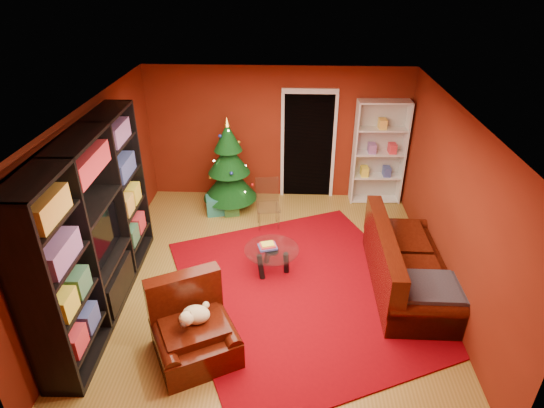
{
  "coord_description": "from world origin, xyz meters",
  "views": [
    {
      "loc": [
        0.26,
        -5.57,
        4.34
      ],
      "look_at": [
        0.0,
        0.4,
        1.05
      ],
      "focal_mm": 30.0,
      "sensor_mm": 36.0,
      "label": 1
    }
  ],
  "objects_px": {
    "white_bookshelf": "(379,153)",
    "rug": "(303,290)",
    "dog": "(196,315)",
    "sofa": "(410,260)",
    "gift_box_green": "(231,207)",
    "gift_box_red": "(240,192)",
    "acrylic_chair": "(268,207)",
    "armchair": "(194,331)",
    "christmas_tree": "(229,165)",
    "gift_box_teal": "(215,205)",
    "media_unit": "(93,228)",
    "coffee_table": "(272,260)"
  },
  "relations": [
    {
      "from": "armchair",
      "to": "sofa",
      "type": "bearing_deg",
      "value": -0.28
    },
    {
      "from": "white_bookshelf",
      "to": "rug",
      "type": "bearing_deg",
      "value": -118.59
    },
    {
      "from": "rug",
      "to": "christmas_tree",
      "type": "xyz_separation_m",
      "value": [
        -1.37,
        2.48,
        0.88
      ]
    },
    {
      "from": "gift_box_green",
      "to": "gift_box_red",
      "type": "relative_size",
      "value": 1.41
    },
    {
      "from": "white_bookshelf",
      "to": "dog",
      "type": "distance_m",
      "value": 4.96
    },
    {
      "from": "rug",
      "to": "gift_box_red",
      "type": "relative_size",
      "value": 19.64
    },
    {
      "from": "coffee_table",
      "to": "acrylic_chair",
      "type": "xyz_separation_m",
      "value": [
        -0.12,
        1.34,
        0.19
      ]
    },
    {
      "from": "armchair",
      "to": "white_bookshelf",
      "type": "bearing_deg",
      "value": 28.95
    },
    {
      "from": "media_unit",
      "to": "coffee_table",
      "type": "relative_size",
      "value": 3.84
    },
    {
      "from": "gift_box_red",
      "to": "armchair",
      "type": "height_order",
      "value": "armchair"
    },
    {
      "from": "gift_box_teal",
      "to": "armchair",
      "type": "xyz_separation_m",
      "value": [
        0.3,
        -3.51,
        0.23
      ]
    },
    {
      "from": "media_unit",
      "to": "gift_box_teal",
      "type": "height_order",
      "value": "media_unit"
    },
    {
      "from": "rug",
      "to": "gift_box_green",
      "type": "xyz_separation_m",
      "value": [
        -1.33,
        2.22,
        0.13
      ]
    },
    {
      "from": "gift_box_red",
      "to": "white_bookshelf",
      "type": "relative_size",
      "value": 0.09
    },
    {
      "from": "gift_box_red",
      "to": "sofa",
      "type": "bearing_deg",
      "value": -44.56
    },
    {
      "from": "armchair",
      "to": "acrylic_chair",
      "type": "xyz_separation_m",
      "value": [
        0.73,
        3.05,
        0.01
      ]
    },
    {
      "from": "gift_box_green",
      "to": "acrylic_chair",
      "type": "height_order",
      "value": "acrylic_chair"
    },
    {
      "from": "gift_box_teal",
      "to": "rug",
      "type": "bearing_deg",
      "value": -53.88
    },
    {
      "from": "gift_box_red",
      "to": "white_bookshelf",
      "type": "distance_m",
      "value": 2.85
    },
    {
      "from": "rug",
      "to": "christmas_tree",
      "type": "height_order",
      "value": "christmas_tree"
    },
    {
      "from": "rug",
      "to": "gift_box_teal",
      "type": "height_order",
      "value": "gift_box_teal"
    },
    {
      "from": "christmas_tree",
      "to": "gift_box_teal",
      "type": "xyz_separation_m",
      "value": [
        -0.26,
        -0.24,
        -0.72
      ]
    },
    {
      "from": "white_bookshelf",
      "to": "dog",
      "type": "bearing_deg",
      "value": -125.9
    },
    {
      "from": "rug",
      "to": "armchair",
      "type": "relative_size",
      "value": 3.78
    },
    {
      "from": "dog",
      "to": "acrylic_chair",
      "type": "distance_m",
      "value": 3.07
    },
    {
      "from": "media_unit",
      "to": "sofa",
      "type": "xyz_separation_m",
      "value": [
        4.29,
        0.53,
        -0.75
      ]
    },
    {
      "from": "gift_box_red",
      "to": "christmas_tree",
      "type": "bearing_deg",
      "value": -106.4
    },
    {
      "from": "gift_box_green",
      "to": "sofa",
      "type": "height_order",
      "value": "sofa"
    },
    {
      "from": "white_bookshelf",
      "to": "acrylic_chair",
      "type": "height_order",
      "value": "white_bookshelf"
    },
    {
      "from": "dog",
      "to": "sofa",
      "type": "relative_size",
      "value": 0.18
    },
    {
      "from": "media_unit",
      "to": "white_bookshelf",
      "type": "distance_m",
      "value": 5.33
    },
    {
      "from": "dog",
      "to": "sofa",
      "type": "bearing_deg",
      "value": -1.19
    },
    {
      "from": "rug",
      "to": "acrylic_chair",
      "type": "height_order",
      "value": "acrylic_chair"
    },
    {
      "from": "gift_box_teal",
      "to": "sofa",
      "type": "xyz_separation_m",
      "value": [
        3.16,
        -2.05,
        0.31
      ]
    },
    {
      "from": "rug",
      "to": "armchair",
      "type": "xyz_separation_m",
      "value": [
        -1.33,
        -1.27,
        0.38
      ]
    },
    {
      "from": "sofa",
      "to": "acrylic_chair",
      "type": "bearing_deg",
      "value": 53.58
    },
    {
      "from": "gift_box_red",
      "to": "armchair",
      "type": "xyz_separation_m",
      "value": [
        -0.09,
        -4.18,
        0.3
      ]
    },
    {
      "from": "gift_box_red",
      "to": "dog",
      "type": "distance_m",
      "value": 4.15
    },
    {
      "from": "christmas_tree",
      "to": "gift_box_teal",
      "type": "relative_size",
      "value": 5.46
    },
    {
      "from": "acrylic_chair",
      "to": "white_bookshelf",
      "type": "bearing_deg",
      "value": 20.2
    },
    {
      "from": "gift_box_red",
      "to": "armchair",
      "type": "relative_size",
      "value": 0.19
    },
    {
      "from": "armchair",
      "to": "christmas_tree",
      "type": "bearing_deg",
      "value": 63.41
    },
    {
      "from": "gift_box_green",
      "to": "acrylic_chair",
      "type": "xyz_separation_m",
      "value": [
        0.73,
        -0.44,
        0.27
      ]
    },
    {
      "from": "media_unit",
      "to": "gift_box_green",
      "type": "xyz_separation_m",
      "value": [
        1.43,
        2.57,
        -1.09
      ]
    },
    {
      "from": "gift_box_teal",
      "to": "dog",
      "type": "distance_m",
      "value": 3.48
    },
    {
      "from": "sofa",
      "to": "acrylic_chair",
      "type": "distance_m",
      "value": 2.67
    },
    {
      "from": "gift_box_red",
      "to": "sofa",
      "type": "distance_m",
      "value": 3.91
    },
    {
      "from": "gift_box_teal",
      "to": "gift_box_green",
      "type": "distance_m",
      "value": 0.3
    },
    {
      "from": "armchair",
      "to": "dog",
      "type": "relative_size",
      "value": 2.53
    },
    {
      "from": "gift_box_green",
      "to": "acrylic_chair",
      "type": "distance_m",
      "value": 0.89
    }
  ]
}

